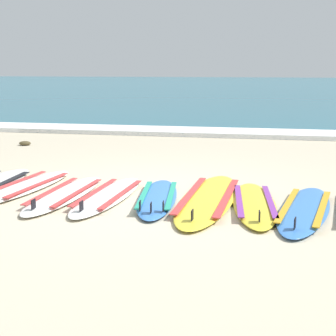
% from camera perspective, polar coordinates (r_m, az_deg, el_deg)
% --- Properties ---
extents(ground_plane, '(80.00, 80.00, 0.00)m').
position_cam_1_polar(ground_plane, '(6.27, -2.27, -3.45)').
color(ground_plane, '#C1B599').
extents(sea, '(80.00, 60.00, 0.10)m').
position_cam_1_polar(sea, '(41.36, 9.11, 9.51)').
color(sea, '#23667A').
rests_on(sea, ground).
extents(wave_foam_strip, '(80.00, 1.20, 0.11)m').
position_cam_1_polar(wave_foam_strip, '(12.09, 4.24, 4.24)').
color(wave_foam_strip, white).
rests_on(wave_foam_strip, ground).
extents(surfboard_2, '(0.79, 2.15, 0.18)m').
position_cam_1_polar(surfboard_2, '(6.96, -16.31, -2.06)').
color(surfboard_2, white).
rests_on(surfboard_2, ground).
extents(surfboard_3, '(0.62, 2.07, 0.18)m').
position_cam_1_polar(surfboard_3, '(6.41, -12.02, -3.02)').
color(surfboard_3, white).
rests_on(surfboard_3, ground).
extents(surfboard_4, '(0.65, 2.08, 0.18)m').
position_cam_1_polar(surfboard_4, '(6.25, -7.06, -3.23)').
color(surfboard_4, white).
rests_on(surfboard_4, ground).
extents(surfboard_5, '(0.69, 1.94, 0.18)m').
position_cam_1_polar(surfboard_5, '(6.11, -1.26, -3.49)').
color(surfboard_5, '#3875CC').
rests_on(surfboard_5, ground).
extents(surfboard_6, '(0.80, 2.63, 0.18)m').
position_cam_1_polar(surfboard_6, '(6.10, 4.76, -3.56)').
color(surfboard_6, yellow).
rests_on(surfboard_6, ground).
extents(surfboard_7, '(0.67, 2.07, 0.18)m').
position_cam_1_polar(surfboard_7, '(5.95, 10.10, -4.11)').
color(surfboard_7, yellow).
rests_on(surfboard_7, ground).
extents(surfboard_8, '(0.95, 2.22, 0.18)m').
position_cam_1_polar(surfboard_8, '(5.84, 15.76, -4.68)').
color(surfboard_8, '#3875CC').
rests_on(surfboard_8, ground).
extents(seaweed_clump_near_shoreline, '(0.26, 0.20, 0.09)m').
position_cam_1_polar(seaweed_clump_near_shoreline, '(10.80, -16.46, 2.81)').
color(seaweed_clump_near_shoreline, '#4C4228').
rests_on(seaweed_clump_near_shoreline, ground).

